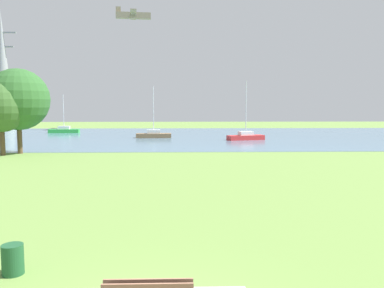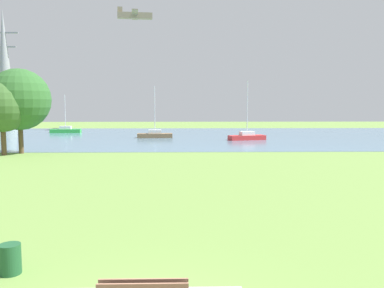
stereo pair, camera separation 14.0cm
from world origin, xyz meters
TOP-DOWN VIEW (x-y plane):
  - ground_plane at (0.00, 22.00)m, footprint 160.00×160.00m
  - litter_bin at (-3.77, 2.69)m, footprint 0.56×0.56m
  - water_surface at (0.00, 50.00)m, footprint 140.00×40.00m
  - sailboat_red at (9.15, 43.33)m, footprint 5.03×2.78m
  - sailboat_green at (-18.27, 57.47)m, footprint 4.90×1.88m
  - sailboat_brown at (-3.00, 47.05)m, footprint 4.87×1.74m
  - tree_east_far at (-15.21, 28.11)m, footprint 4.60×4.60m
  - tree_east_near at (-14.21, 29.45)m, footprint 5.66×5.66m
  - electricity_pylon at (-37.79, 80.55)m, footprint 6.40×4.40m
  - light_aircraft at (-7.99, 67.87)m, footprint 6.48×8.47m

SIDE VIEW (x-z plane):
  - ground_plane at x=0.00m, z-range 0.00..0.00m
  - water_surface at x=0.00m, z-range 0.00..0.02m
  - litter_bin at x=-3.77m, z-range 0.00..0.80m
  - sailboat_green at x=-18.27m, z-range -2.65..3.56m
  - sailboat_brown at x=-3.00m, z-range -3.07..4.00m
  - sailboat_red at x=9.15m, z-range -3.33..4.27m
  - tree_east_far at x=-15.21m, z-range 1.02..7.70m
  - tree_east_near at x=-14.21m, z-range 1.08..8.91m
  - electricity_pylon at x=-37.79m, z-range 0.01..25.14m
  - light_aircraft at x=-7.99m, z-range 20.03..22.13m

